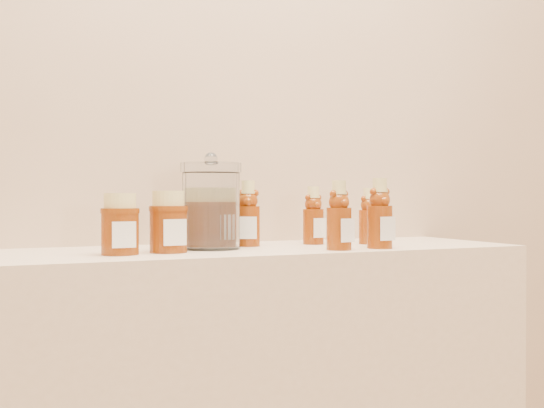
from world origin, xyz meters
name	(u,v)px	position (x,y,z in m)	size (l,w,h in m)	color
wall_back	(231,66)	(0.00, 1.75, 1.35)	(3.50, 0.02, 2.70)	tan
bear_bottle_back_left	(248,209)	(-0.01, 1.60, 0.99)	(0.06, 0.06, 0.17)	#652507
bear_bottle_back_mid	(313,212)	(0.16, 1.60, 0.98)	(0.05, 0.05, 0.16)	#652507
bear_bottle_back_right	(369,212)	(0.29, 1.55, 0.98)	(0.05, 0.05, 0.16)	#652507
bear_bottle_front_left	(339,211)	(0.13, 1.42, 0.99)	(0.06, 0.06, 0.17)	#652507
bear_bottle_front_right	(380,209)	(0.23, 1.42, 0.99)	(0.06, 0.06, 0.18)	#652507
honey_jar_left	(120,224)	(-0.33, 1.49, 0.96)	(0.08, 0.08, 0.12)	#652507
honey_jar_back	(215,217)	(-0.07, 1.67, 0.97)	(0.09, 0.09, 0.14)	#652507
honey_jar_front	(168,222)	(-0.23, 1.50, 0.96)	(0.08, 0.08, 0.13)	#652507
glass_canister	(211,202)	(-0.12, 1.56, 1.00)	(0.14, 0.14, 0.21)	white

